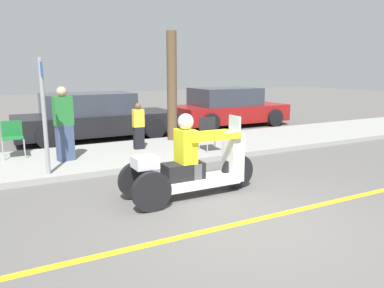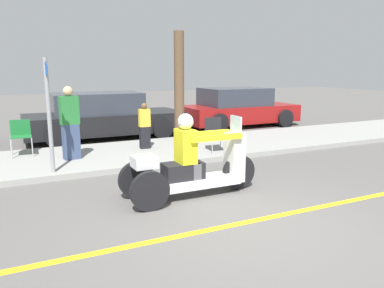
# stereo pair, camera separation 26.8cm
# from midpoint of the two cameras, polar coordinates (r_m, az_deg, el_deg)

# --- Properties ---
(ground_plane) EXTENTS (60.00, 60.00, 0.00)m
(ground_plane) POSITION_cam_midpoint_polar(r_m,az_deg,el_deg) (5.41, 9.48, -11.75)
(ground_plane) COLOR #565451
(lane_stripe) EXTENTS (24.00, 0.12, 0.01)m
(lane_stripe) POSITION_cam_midpoint_polar(r_m,az_deg,el_deg) (5.31, 7.82, -12.11)
(lane_stripe) COLOR gold
(lane_stripe) RESTS_ON ground
(sidewalk_strip) EXTENTS (28.00, 2.80, 0.12)m
(sidewalk_strip) POSITION_cam_midpoint_polar(r_m,az_deg,el_deg) (9.35, -6.81, -1.36)
(sidewalk_strip) COLOR gray
(sidewalk_strip) RESTS_ON ground
(motorcycle_trike) EXTENTS (2.40, 0.76, 1.41)m
(motorcycle_trike) POSITION_cam_midpoint_polar(r_m,az_deg,el_deg) (6.23, 1.22, -3.58)
(motorcycle_trike) COLOR black
(motorcycle_trike) RESTS_ON ground
(spectator_far_back) EXTENTS (0.41, 0.28, 1.62)m
(spectator_far_back) POSITION_cam_midpoint_polar(r_m,az_deg,el_deg) (8.66, -17.26, 2.85)
(spectator_far_back) COLOR #38476B
(spectator_far_back) RESTS_ON sidewalk_strip
(spectator_end_of_line) EXTENTS (0.28, 0.17, 1.16)m
(spectator_end_of_line) POSITION_cam_midpoint_polar(r_m,az_deg,el_deg) (9.49, -6.44, 2.64)
(spectator_end_of_line) COLOR black
(spectator_end_of_line) RESTS_ON sidewalk_strip
(folding_chair_set_back) EXTENTS (0.47, 0.47, 0.82)m
(folding_chair_set_back) POSITION_cam_midpoint_polar(r_m,az_deg,el_deg) (9.54, -23.92, 1.45)
(folding_chair_set_back) COLOR #A5A8AD
(folding_chair_set_back) RESTS_ON sidewalk_strip
(folding_chair_curbside) EXTENTS (0.49, 0.49, 0.82)m
(folding_chair_curbside) POSITION_cam_midpoint_polar(r_m,az_deg,el_deg) (9.19, 4.36, 2.06)
(folding_chair_curbside) COLOR #A5A8AD
(folding_chair_curbside) RESTS_ON sidewalk_strip
(parked_car_lot_right) EXTENTS (4.27, 2.10, 1.42)m
(parked_car_lot_right) POSITION_cam_midpoint_polar(r_m,az_deg,el_deg) (14.11, 7.52, 5.46)
(parked_car_lot_right) COLOR maroon
(parked_car_lot_right) RESTS_ON ground
(parked_car_lot_left) EXTENTS (4.74, 2.05, 1.40)m
(parked_car_lot_left) POSITION_cam_midpoint_polar(r_m,az_deg,el_deg) (11.85, -12.85, 4.12)
(parked_car_lot_left) COLOR black
(parked_car_lot_left) RESTS_ON ground
(tree_trunk) EXTENTS (0.28, 0.28, 3.00)m
(tree_trunk) POSITION_cam_midpoint_polar(r_m,az_deg,el_deg) (10.57, -1.24, 8.74)
(tree_trunk) COLOR brown
(tree_trunk) RESTS_ON sidewalk_strip
(street_sign) EXTENTS (0.08, 0.36, 2.20)m
(street_sign) POSITION_cam_midpoint_polar(r_m,az_deg,el_deg) (7.57, -20.05, 4.70)
(street_sign) COLOR gray
(street_sign) RESTS_ON sidewalk_strip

